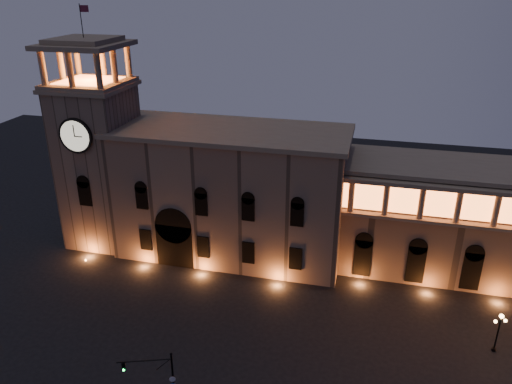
# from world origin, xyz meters

# --- Properties ---
(ground) EXTENTS (160.00, 160.00, 0.00)m
(ground) POSITION_xyz_m (0.00, 0.00, 0.00)
(ground) COLOR black
(ground) RESTS_ON ground
(government_building) EXTENTS (30.80, 12.80, 17.60)m
(government_building) POSITION_xyz_m (-2.08, 21.93, 8.77)
(government_building) COLOR #7A624F
(government_building) RESTS_ON ground
(clock_tower) EXTENTS (9.80, 9.80, 32.40)m
(clock_tower) POSITION_xyz_m (-20.50, 20.98, 12.50)
(clock_tower) COLOR #7A624F
(clock_tower) RESTS_ON ground
(colonnade_wing) EXTENTS (40.60, 11.50, 14.50)m
(colonnade_wing) POSITION_xyz_m (32.00, 23.92, 7.33)
(colonnade_wing) COLOR #755E4B
(colonnade_wing) RESTS_ON ground
(traffic_light) EXTENTS (4.56, 1.80, 6.56)m
(traffic_light) POSITION_xyz_m (0.50, -6.83, 3.44)
(traffic_light) COLOR black
(traffic_light) RESTS_ON ground
(street_lamp_near) EXTENTS (1.50, 0.71, 4.54)m
(street_lamp_near) POSITION_xyz_m (30.01, 8.61, 2.71)
(street_lamp_near) COLOR black
(street_lamp_near) RESTS_ON ground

